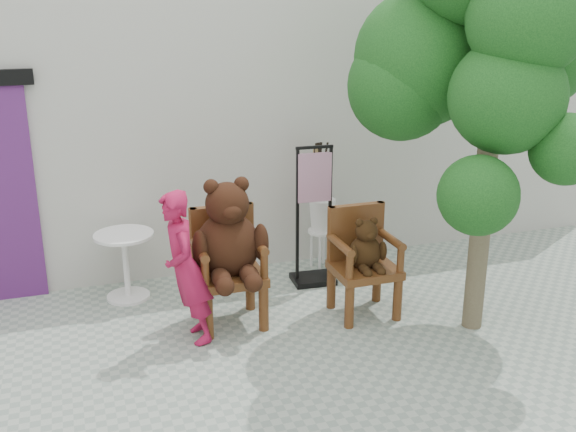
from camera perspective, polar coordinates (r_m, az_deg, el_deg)
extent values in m
plane|color=#94A08F|center=(5.69, 5.89, -13.56)|extent=(60.00, 60.00, 0.00)
cube|color=beige|center=(7.90, -3.05, 7.34)|extent=(9.00, 1.00, 3.00)
cylinder|color=#48260F|center=(6.20, -6.78, -8.44)|extent=(0.09, 0.09, 0.44)
cylinder|color=#48260F|center=(6.62, -7.64, -6.68)|extent=(0.09, 0.09, 0.44)
cylinder|color=#48260F|center=(6.31, -2.07, -7.81)|extent=(0.09, 0.09, 0.44)
cylinder|color=#48260F|center=(6.72, -3.23, -6.13)|extent=(0.09, 0.09, 0.44)
cube|color=#48260F|center=(6.35, -4.99, -5.10)|extent=(0.63, 0.58, 0.08)
cube|color=#48260F|center=(6.45, -5.59, -1.57)|extent=(0.60, 0.08, 0.58)
cylinder|color=#48260F|center=(6.40, -7.98, -1.83)|extent=(0.08, 0.08, 0.58)
cylinder|color=#48260F|center=(6.01, -7.03, -4.74)|extent=(0.07, 0.07, 0.26)
cylinder|color=#48260F|center=(6.18, -7.53, -2.80)|extent=(0.08, 0.55, 0.08)
cylinder|color=#48260F|center=(6.51, -3.26, -1.32)|extent=(0.08, 0.08, 0.58)
cylinder|color=#48260F|center=(6.13, -2.03, -4.14)|extent=(0.07, 0.07, 0.26)
cylinder|color=#48260F|center=(6.30, -2.65, -2.26)|extent=(0.08, 0.55, 0.08)
ellipsoid|color=black|center=(6.26, -5.13, -2.51)|extent=(0.60, 0.51, 0.63)
sphere|color=black|center=(6.10, -5.17, 1.04)|extent=(0.40, 0.40, 0.40)
ellipsoid|color=black|center=(5.96, -4.80, 0.33)|extent=(0.18, 0.14, 0.14)
sphere|color=black|center=(6.03, -6.53, 2.48)|extent=(0.14, 0.14, 0.14)
sphere|color=black|center=(6.09, -3.96, 2.71)|extent=(0.14, 0.14, 0.14)
ellipsoid|color=black|center=(6.07, -7.46, -2.81)|extent=(0.14, 0.20, 0.36)
ellipsoid|color=black|center=(6.07, -5.67, -5.30)|extent=(0.18, 0.35, 0.18)
sphere|color=black|center=(5.95, -5.36, -5.99)|extent=(0.17, 0.17, 0.17)
ellipsoid|color=black|center=(6.20, -2.30, -2.23)|extent=(0.14, 0.20, 0.36)
ellipsoid|color=black|center=(6.13, -3.30, -5.01)|extent=(0.18, 0.35, 0.18)
sphere|color=black|center=(6.01, -2.94, -5.69)|extent=(0.17, 0.17, 0.17)
cylinder|color=#48260F|center=(6.38, 5.21, -7.67)|extent=(0.09, 0.09, 0.42)
cylinder|color=#48260F|center=(6.76, 3.68, -6.09)|extent=(0.09, 0.09, 0.42)
cylinder|color=#48260F|center=(6.58, 9.25, -6.99)|extent=(0.09, 0.09, 0.42)
cylinder|color=#48260F|center=(6.95, 7.54, -5.51)|extent=(0.09, 0.09, 0.42)
cube|color=#48260F|center=(6.56, 6.50, -4.55)|extent=(0.60, 0.55, 0.08)
cube|color=#48260F|center=(6.65, 5.75, -1.30)|extent=(0.57, 0.08, 0.55)
cylinder|color=#48260F|center=(6.55, 3.66, -1.54)|extent=(0.08, 0.08, 0.55)
cylinder|color=#48260F|center=(6.21, 5.24, -4.22)|extent=(0.07, 0.07, 0.25)
cylinder|color=#48260F|center=(6.35, 4.46, -2.44)|extent=(0.08, 0.52, 0.08)
cylinder|color=#48260F|center=(6.75, 7.77, -1.06)|extent=(0.08, 0.08, 0.55)
cylinder|color=#48260F|center=(6.42, 9.52, -3.61)|extent=(0.07, 0.07, 0.25)
cylinder|color=#48260F|center=(6.56, 8.66, -1.91)|extent=(0.08, 0.52, 0.08)
ellipsoid|color=black|center=(6.50, 6.53, -3.09)|extent=(0.32, 0.27, 0.34)
sphere|color=black|center=(6.41, 6.66, -1.29)|extent=(0.21, 0.21, 0.21)
ellipsoid|color=black|center=(6.34, 6.98, -1.67)|extent=(0.10, 0.08, 0.08)
sphere|color=black|center=(6.35, 6.06, -0.57)|extent=(0.08, 0.08, 0.08)
sphere|color=black|center=(6.42, 7.28, -0.44)|extent=(0.08, 0.08, 0.08)
ellipsoid|color=black|center=(6.37, 5.56, -3.27)|extent=(0.08, 0.11, 0.19)
ellipsoid|color=black|center=(6.39, 6.47, -4.53)|extent=(0.09, 0.19, 0.09)
sphere|color=black|center=(6.33, 6.75, -4.87)|extent=(0.09, 0.09, 0.09)
ellipsoid|color=black|center=(6.50, 8.02, -2.94)|extent=(0.08, 0.11, 0.19)
ellipsoid|color=black|center=(6.45, 7.60, -4.37)|extent=(0.09, 0.19, 0.09)
sphere|color=black|center=(6.39, 7.89, -4.70)|extent=(0.09, 0.09, 0.09)
imported|color=#A4143E|center=(5.99, -8.63, -4.40)|extent=(0.35, 0.52, 1.41)
cylinder|color=white|center=(6.97, -13.75, -1.57)|extent=(0.60, 0.60, 0.03)
cylinder|color=white|center=(7.09, -13.54, -4.16)|extent=(0.06, 0.06, 0.68)
cylinder|color=white|center=(7.22, -13.35, -6.62)|extent=(0.44, 0.44, 0.03)
cube|color=black|center=(7.10, 0.80, -0.16)|extent=(0.03, 0.03, 1.50)
cube|color=black|center=(7.20, 3.56, 0.07)|extent=(0.03, 0.03, 1.50)
cube|color=black|center=(6.95, 2.26, 5.84)|extent=(0.40, 0.05, 0.03)
cube|color=black|center=(7.40, 2.12, -5.34)|extent=(0.47, 0.38, 0.06)
cube|color=#C285A4|center=(7.02, 2.26, 3.27)|extent=(0.36, 0.06, 0.52)
cylinder|color=black|center=(6.96, 2.26, 5.60)|extent=(0.01, 0.01, 0.08)
cylinder|color=white|center=(7.64, 2.89, -1.29)|extent=(0.32, 0.32, 0.03)
cylinder|color=white|center=(7.82, 3.22, -2.55)|extent=(0.03, 0.03, 0.44)
cylinder|color=white|center=(7.76, 2.06, -2.69)|extent=(0.03, 0.03, 0.44)
cylinder|color=white|center=(7.61, 2.50, -3.12)|extent=(0.03, 0.03, 0.44)
cylinder|color=white|center=(7.67, 3.69, -2.97)|extent=(0.03, 0.03, 0.44)
cylinder|color=black|center=(7.48, 2.62, 3.22)|extent=(0.11, 0.11, 0.80)
cylinder|color=brown|center=(7.42, 2.34, 5.64)|extent=(0.04, 0.04, 0.08)
cylinder|color=black|center=(7.46, 2.58, 3.18)|extent=(0.05, 0.08, 0.80)
cylinder|color=brown|center=(7.39, 2.42, 5.59)|extent=(0.04, 0.04, 0.07)
cylinder|color=black|center=(7.43, 2.65, 3.12)|extent=(0.06, 0.16, 0.79)
cylinder|color=brown|center=(7.32, 2.36, 5.48)|extent=(0.04, 0.05, 0.08)
cylinder|color=black|center=(7.50, 2.82, 3.26)|extent=(0.17, 0.03, 0.79)
cylinder|color=brown|center=(7.48, 2.68, 5.74)|extent=(0.05, 0.04, 0.08)
cylinder|color=black|center=(7.45, 2.59, 3.15)|extent=(0.04, 0.15, 0.79)
cylinder|color=brown|center=(7.36, 2.26, 5.54)|extent=(0.04, 0.05, 0.08)
cylinder|color=black|center=(7.47, 2.61, 3.21)|extent=(0.10, 0.10, 0.80)
cylinder|color=brown|center=(7.41, 2.35, 5.63)|extent=(0.04, 0.04, 0.08)
cylinder|color=#4C422E|center=(6.17, 16.49, 4.52)|extent=(0.18, 0.18, 3.21)
sphere|color=#0F3812|center=(5.64, 19.67, 15.56)|extent=(0.94, 0.94, 0.94)
sphere|color=#0F3812|center=(6.60, 19.72, 13.43)|extent=(1.19, 1.19, 1.19)
sphere|color=#0F3812|center=(5.67, 18.05, 9.62)|extent=(0.93, 0.93, 0.93)
sphere|color=#0F3812|center=(6.27, 11.30, 12.98)|extent=(1.22, 1.22, 1.22)
sphere|color=#0F3812|center=(6.21, 9.61, 10.80)|extent=(0.98, 0.98, 0.98)
sphere|color=#0F3812|center=(5.49, 15.79, 1.69)|extent=(0.64, 0.64, 0.64)
sphere|color=#0F3812|center=(5.73, 22.48, 5.24)|extent=(0.57, 0.57, 0.57)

